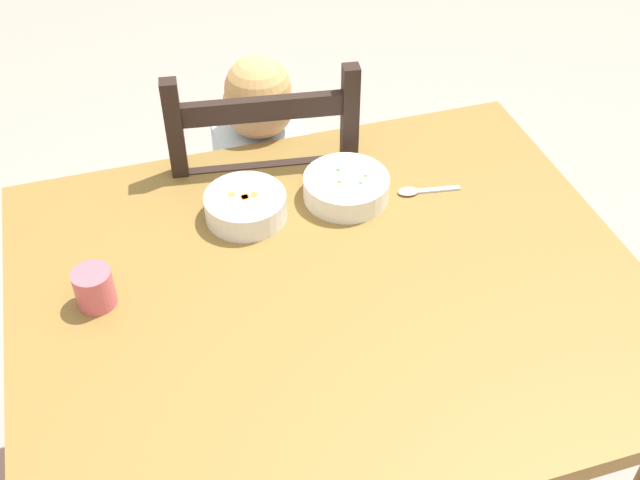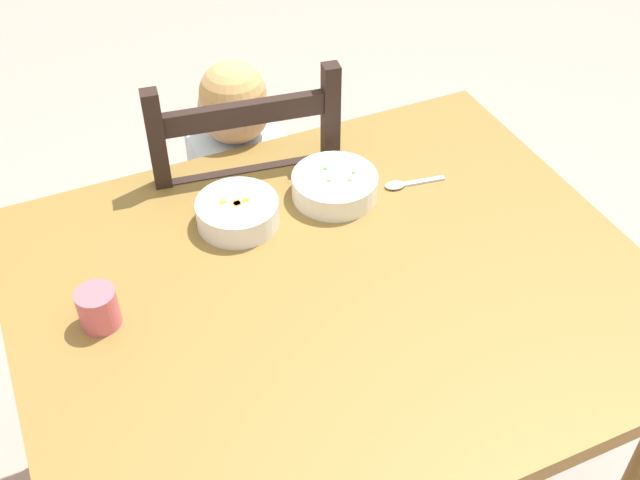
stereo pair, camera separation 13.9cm
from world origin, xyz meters
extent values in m
cube|color=olive|center=(0.00, 0.00, 0.75)|extent=(1.19, 0.98, 0.04)
cylinder|color=olive|center=(-0.52, 0.42, 0.36)|extent=(0.07, 0.07, 0.73)
cylinder|color=olive|center=(0.52, 0.42, 0.36)|extent=(0.07, 0.07, 0.73)
cube|color=black|center=(0.00, 0.59, 0.43)|extent=(0.48, 0.48, 0.02)
cube|color=black|center=(0.22, 0.75, 0.21)|extent=(0.04, 0.04, 0.42)
cube|color=black|center=(-0.16, 0.81, 0.21)|extent=(0.04, 0.04, 0.42)
cube|color=black|center=(0.16, 0.38, 0.21)|extent=(0.04, 0.04, 0.42)
cube|color=black|center=(-0.21, 0.43, 0.21)|extent=(0.04, 0.04, 0.42)
cube|color=black|center=(0.16, 0.38, 0.72)|extent=(0.04, 0.04, 0.57)
cube|color=black|center=(-0.21, 0.43, 0.72)|extent=(0.04, 0.04, 0.57)
cube|color=black|center=(-0.03, 0.40, 0.92)|extent=(0.36, 0.07, 0.05)
cube|color=black|center=(-0.03, 0.40, 0.75)|extent=(0.36, 0.07, 0.05)
cube|color=silver|center=(0.00, 0.56, 0.60)|extent=(0.22, 0.14, 0.32)
sphere|color=#D4A98A|center=(0.00, 0.56, 0.83)|extent=(0.17, 0.17, 0.17)
sphere|color=tan|center=(0.00, 0.56, 0.87)|extent=(0.16, 0.16, 0.16)
cylinder|color=#3F4C72|center=(-0.05, 0.44, 0.22)|extent=(0.07, 0.07, 0.44)
cylinder|color=#3F4C72|center=(0.06, 0.44, 0.22)|extent=(0.07, 0.07, 0.44)
cylinder|color=silver|center=(-0.13, 0.46, 0.68)|extent=(0.06, 0.24, 0.13)
cylinder|color=silver|center=(0.13, 0.46, 0.68)|extent=(0.06, 0.24, 0.13)
cylinder|color=white|center=(0.11, 0.24, 0.80)|extent=(0.18, 0.18, 0.05)
cylinder|color=white|center=(0.11, 0.24, 0.77)|extent=(0.08, 0.08, 0.01)
cylinder|color=green|center=(0.11, 0.24, 0.80)|extent=(0.15, 0.15, 0.03)
sphere|color=green|center=(0.15, 0.24, 0.82)|extent=(0.01, 0.01, 0.01)
sphere|color=#51943F|center=(0.13, 0.22, 0.82)|extent=(0.01, 0.01, 0.01)
sphere|color=green|center=(0.10, 0.27, 0.82)|extent=(0.01, 0.01, 0.01)
sphere|color=green|center=(0.09, 0.23, 0.82)|extent=(0.01, 0.01, 0.01)
cylinder|color=white|center=(-0.11, 0.24, 0.80)|extent=(0.17, 0.17, 0.05)
cylinder|color=white|center=(-0.11, 0.24, 0.77)|extent=(0.08, 0.08, 0.01)
cylinder|color=orange|center=(-0.11, 0.24, 0.81)|extent=(0.14, 0.14, 0.03)
cube|color=orange|center=(-0.11, 0.24, 0.82)|extent=(0.01, 0.01, 0.01)
cube|color=orange|center=(-0.11, 0.24, 0.82)|extent=(0.01, 0.01, 0.01)
cube|color=orange|center=(-0.11, 0.24, 0.82)|extent=(0.02, 0.02, 0.01)
cube|color=orange|center=(-0.09, 0.24, 0.82)|extent=(0.02, 0.02, 0.01)
cube|color=orange|center=(-0.13, 0.25, 0.82)|extent=(0.02, 0.02, 0.01)
cube|color=silver|center=(0.31, 0.20, 0.77)|extent=(0.10, 0.03, 0.00)
ellipsoid|color=silver|center=(0.24, 0.21, 0.77)|extent=(0.05, 0.04, 0.01)
cylinder|color=#D25B69|center=(-0.43, 0.08, 0.81)|extent=(0.07, 0.07, 0.08)
camera|label=1|loc=(-0.33, -1.00, 1.83)|focal=44.27mm
camera|label=2|loc=(-0.46, -0.95, 1.83)|focal=44.27mm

